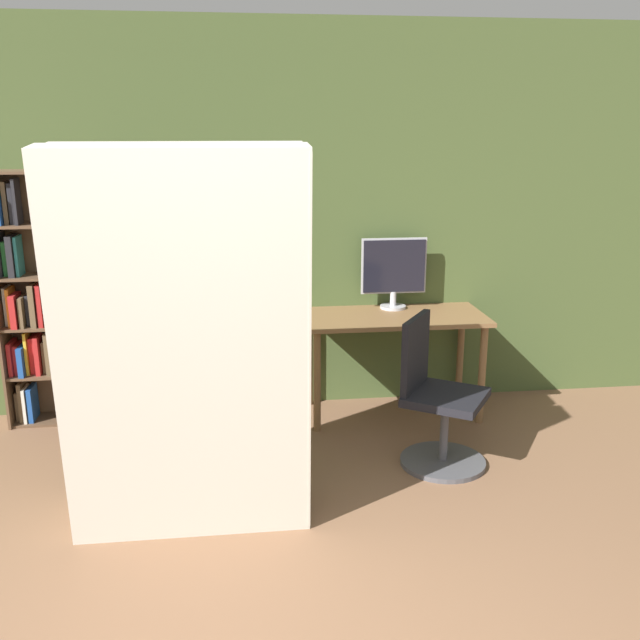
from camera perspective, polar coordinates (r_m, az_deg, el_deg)
wall_back at (r=5.04m, az=-7.19°, el=7.78°), size 8.00×0.06×2.70m
desk at (r=4.99m, az=5.94°, el=-0.72°), size 1.26×0.60×0.73m
monitor at (r=5.09m, az=5.93°, el=4.03°), size 0.47×0.18×0.51m
office_chair at (r=4.38m, az=9.30°, el=-6.87°), size 0.61×0.61×0.91m
bookshelf at (r=5.16m, az=-21.17°, el=1.25°), size 0.72×0.28×1.72m
mattress_near at (r=3.42m, az=-10.69°, el=-2.62°), size 1.18×0.36×1.93m
mattress_far at (r=3.66m, az=-10.48°, el=-1.45°), size 1.18×0.35×1.93m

